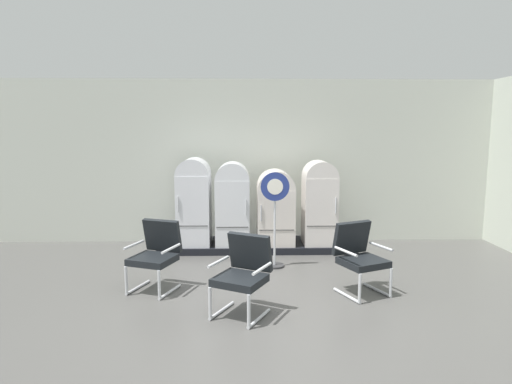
# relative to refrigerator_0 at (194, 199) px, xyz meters

# --- Properties ---
(ground) EXTENTS (12.00, 10.00, 0.05)m
(ground) POSITION_rel_refrigerator_0_xyz_m (1.14, -2.93, -0.99)
(ground) COLOR #4C4B49
(back_wall) EXTENTS (11.76, 0.12, 3.16)m
(back_wall) POSITION_rel_refrigerator_0_xyz_m (1.14, 0.73, 0.63)
(back_wall) COLOR silver
(back_wall) RESTS_ON ground
(display_plinth) EXTENTS (3.57, 0.95, 0.12)m
(display_plinth) POSITION_rel_refrigerator_0_xyz_m (1.14, 0.10, -0.90)
(display_plinth) COLOR black
(display_plinth) RESTS_ON ground
(refrigerator_0) EXTENTS (0.59, 0.70, 1.57)m
(refrigerator_0) POSITION_rel_refrigerator_0_xyz_m (0.00, 0.00, 0.00)
(refrigerator_0) COLOR white
(refrigerator_0) RESTS_ON display_plinth
(refrigerator_1) EXTENTS (0.61, 0.65, 1.50)m
(refrigerator_1) POSITION_rel_refrigerator_0_xyz_m (0.70, -0.03, -0.04)
(refrigerator_1) COLOR silver
(refrigerator_1) RESTS_ON display_plinth
(refrigerator_2) EXTENTS (0.67, 0.71, 1.36)m
(refrigerator_2) POSITION_rel_refrigerator_0_xyz_m (1.48, 0.01, -0.13)
(refrigerator_2) COLOR silver
(refrigerator_2) RESTS_ON display_plinth
(refrigerator_3) EXTENTS (0.59, 0.67, 1.52)m
(refrigerator_3) POSITION_rel_refrigerator_0_xyz_m (2.29, -0.01, -0.03)
(refrigerator_3) COLOR silver
(refrigerator_3) RESTS_ON display_plinth
(armchair_left) EXTENTS (0.75, 0.78, 0.96)m
(armchair_left) POSITION_rel_refrigerator_0_xyz_m (-0.31, -1.96, -0.43)
(armchair_left) COLOR silver
(armchair_left) RESTS_ON ground
(armchair_right) EXTENTS (0.77, 0.80, 0.96)m
(armchair_right) POSITION_rel_refrigerator_0_xyz_m (2.47, -2.16, -0.43)
(armchair_right) COLOR silver
(armchair_right) RESTS_ON ground
(armchair_center) EXTENTS (0.79, 0.81, 0.96)m
(armchair_center) POSITION_rel_refrigerator_0_xyz_m (0.90, -2.82, -0.43)
(armchair_center) COLOR silver
(armchair_center) RESTS_ON ground
(sign_stand) EXTENTS (0.46, 0.32, 1.54)m
(sign_stand) POSITION_rel_refrigerator_0_xyz_m (1.40, -1.01, -0.20)
(sign_stand) COLOR #2D2D30
(sign_stand) RESTS_ON ground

